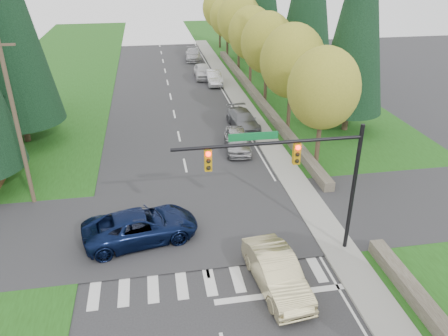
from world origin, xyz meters
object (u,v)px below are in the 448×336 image
object	(u,v)px
parked_car_e	(193,55)
parked_car_a	(237,140)
parked_car_b	(243,120)
sedan_champagne	(277,272)
suv_navy	(141,226)
parked_car_c	(214,77)
parked_car_d	(203,71)

from	to	relation	value
parked_car_e	parked_car_a	bearing A→B (deg)	-85.97
parked_car_a	parked_car_b	distance (m)	4.69
sedan_champagne	parked_car_a	distance (m)	15.25
sedan_champagne	suv_navy	world-z (taller)	suv_navy
parked_car_b	sedan_champagne	bearing A→B (deg)	-102.28
sedan_champagne	parked_car_c	distance (m)	33.68
parked_car_e	parked_car_c	bearing A→B (deg)	-81.41
parked_car_c	parked_car_a	bearing A→B (deg)	-90.99
parked_car_a	parked_car_e	size ratio (longest dim) A/B	0.89
parked_car_b	parked_car_c	xyz separation A→B (m)	(-0.41, 13.93, 0.03)
sedan_champagne	parked_car_b	size ratio (longest dim) A/B	0.99
parked_car_a	parked_car_c	size ratio (longest dim) A/B	0.99
sedan_champagne	parked_car_d	size ratio (longest dim) A/B	1.05
parked_car_a	parked_car_e	bearing A→B (deg)	95.20
suv_navy	parked_car_e	distance (m)	41.93
parked_car_e	sedan_champagne	bearing A→B (deg)	-87.56
sedan_champagne	parked_car_b	xyz separation A→B (m)	(2.68, 19.67, -0.09)
parked_car_b	parked_car_e	bearing A→B (deg)	88.52
suv_navy	parked_car_d	distance (m)	32.54
sedan_champagne	parked_car_c	size ratio (longest dim) A/B	1.08
suv_navy	parked_car_a	world-z (taller)	suv_navy
parked_car_a	parked_car_b	size ratio (longest dim) A/B	0.91
suv_navy	parked_car_b	world-z (taller)	suv_navy
suv_navy	parked_car_a	bearing A→B (deg)	-45.78
parked_car_a	parked_car_b	bearing A→B (deg)	77.83
sedan_champagne	parked_car_c	xyz separation A→B (m)	(2.27, 33.60, -0.06)
parked_car_d	parked_car_b	bearing A→B (deg)	-84.10
parked_car_b	parked_car_e	size ratio (longest dim) A/B	0.97
parked_car_b	parked_car_a	bearing A→B (deg)	-111.89
suv_navy	parked_car_d	size ratio (longest dim) A/B	1.26
parked_car_c	parked_car_e	bearing A→B (deg)	96.65
parked_car_d	parked_car_e	world-z (taller)	parked_car_d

